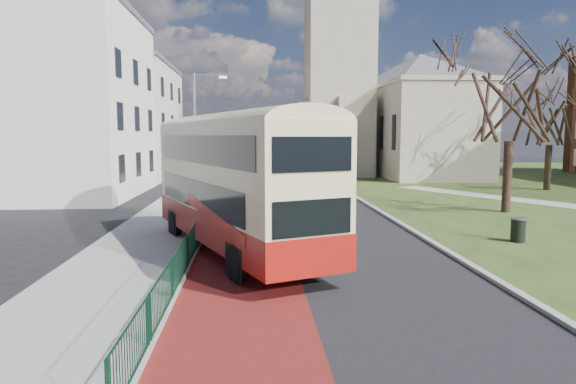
{
  "coord_description": "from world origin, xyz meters",
  "views": [
    {
      "loc": [
        -0.88,
        -15.05,
        4.23
      ],
      "look_at": [
        0.51,
        5.06,
        2.0
      ],
      "focal_mm": 32.0,
      "sensor_mm": 36.0,
      "label": 1
    }
  ],
  "objects": [
    {
      "name": "winter_tree_near",
      "position": [
        13.01,
        11.99,
        6.97
      ],
      "size": [
        7.74,
        7.74,
        10.01
      ],
      "rotation": [
        0.0,
        0.0,
        0.15
      ],
      "color": "#322119",
      "rests_on": "grass_green"
    },
    {
      "name": "bus_lane",
      "position": [
        -1.2,
        20.0,
        0.01
      ],
      "size": [
        3.4,
        120.0,
        0.01
      ],
      "primitive_type": "cube",
      "color": "#591414",
      "rests_on": "ground"
    },
    {
      "name": "winter_tree_far",
      "position": [
        21.84,
        22.94,
        6.22
      ],
      "size": [
        6.4,
        6.4,
        8.92
      ],
      "rotation": [
        0.0,
        0.0,
        -0.06
      ],
      "color": "#2F2217",
      "rests_on": "grass_green"
    },
    {
      "name": "street_block_near",
      "position": [
        -14.0,
        22.0,
        6.51
      ],
      "size": [
        10.3,
        14.3,
        13.0
      ],
      "color": "silver",
      "rests_on": "ground"
    },
    {
      "name": "streetlamp",
      "position": [
        -4.35,
        18.0,
        4.59
      ],
      "size": [
        2.13,
        0.18,
        8.0
      ],
      "color": "gray",
      "rests_on": "pavement_west"
    },
    {
      "name": "kerb_west",
      "position": [
        -3.0,
        20.0,
        0.07
      ],
      "size": [
        0.25,
        120.0,
        0.13
      ],
      "primitive_type": "cube",
      "color": "#999993",
      "rests_on": "ground"
    },
    {
      "name": "kerb_east",
      "position": [
        6.1,
        22.0,
        0.07
      ],
      "size": [
        0.25,
        80.0,
        0.13
      ],
      "primitive_type": "cube",
      "color": "#999993",
      "rests_on": "ground"
    },
    {
      "name": "litter_bin",
      "position": [
        9.56,
        4.2,
        0.53
      ],
      "size": [
        0.76,
        0.76,
        0.96
      ],
      "rotation": [
        0.0,
        0.0,
        -0.31
      ],
      "color": "black",
      "rests_on": "grass_green"
    },
    {
      "name": "gothic_church",
      "position": [
        12.56,
        38.0,
        13.13
      ],
      "size": [
        16.38,
        18.0,
        40.0
      ],
      "color": "gray",
      "rests_on": "ground"
    },
    {
      "name": "bus",
      "position": [
        -1.53,
        3.24,
        2.76
      ],
      "size": [
        6.85,
        11.72,
        4.84
      ],
      "rotation": [
        0.0,
        0.0,
        0.39
      ],
      "color": "maroon",
      "rests_on": "ground"
    },
    {
      "name": "road_carriageway",
      "position": [
        1.5,
        20.0,
        0.01
      ],
      "size": [
        9.0,
        120.0,
        0.01
      ],
      "primitive_type": "cube",
      "color": "black",
      "rests_on": "ground"
    },
    {
      "name": "street_block_far",
      "position": [
        -14.0,
        38.0,
        5.76
      ],
      "size": [
        10.3,
        16.3,
        11.5
      ],
      "color": "beige",
      "rests_on": "ground"
    },
    {
      "name": "pavement_west",
      "position": [
        -5.0,
        20.0,
        0.06
      ],
      "size": [
        4.0,
        120.0,
        0.12
      ],
      "primitive_type": "cube",
      "color": "gray",
      "rests_on": "ground"
    },
    {
      "name": "pedestrian_railing",
      "position": [
        -2.95,
        4.0,
        0.55
      ],
      "size": [
        0.07,
        24.0,
        1.12
      ],
      "color": "#0B3420",
      "rests_on": "ground"
    },
    {
      "name": "ground",
      "position": [
        0.0,
        0.0,
        0.0
      ],
      "size": [
        160.0,
        160.0,
        0.0
      ],
      "primitive_type": "plane",
      "color": "black",
      "rests_on": "ground"
    }
  ]
}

